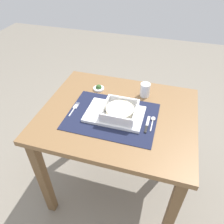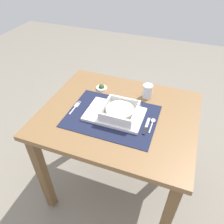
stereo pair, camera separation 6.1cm
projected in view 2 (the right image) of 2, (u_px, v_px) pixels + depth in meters
ground_plane at (117, 184)px, 1.66m from camera, size 6.00×6.00×0.00m
dining_table at (118, 127)px, 1.28m from camera, size 0.85×0.70×0.71m
placemat at (112, 116)px, 1.18m from camera, size 0.48×0.35×0.00m
serving_plate at (115, 114)px, 1.17m from camera, size 0.31×0.20×0.02m
porridge_bowl at (120, 111)px, 1.14m from camera, size 0.18×0.18×0.05m
fork at (76, 107)px, 1.23m from camera, size 0.02×0.13×0.00m
spoon at (153, 122)px, 1.13m from camera, size 0.02×0.11×0.01m
butter_knife at (146, 127)px, 1.10m from camera, size 0.01×0.13×0.01m
drinking_glass at (147, 92)px, 1.29m from camera, size 0.06×0.06×0.08m
condiment_saucer at (102, 88)px, 1.37m from camera, size 0.07×0.07×0.04m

